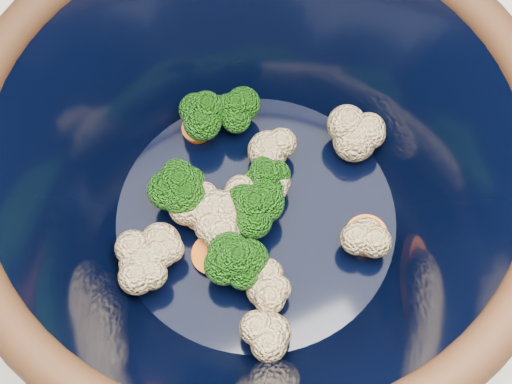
% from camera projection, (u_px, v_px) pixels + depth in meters
% --- Properties ---
extents(counter, '(1.20, 1.20, 0.90)m').
position_uv_depth(counter, '(238.00, 354.00, 0.99)').
color(counter, silver).
rests_on(counter, ground).
extents(mixing_bowl, '(0.44, 0.44, 0.17)m').
position_uv_depth(mixing_bowl, '(256.00, 181.00, 0.49)').
color(mixing_bowl, black).
rests_on(mixing_bowl, counter).
extents(vegetable_pile, '(0.22, 0.21, 0.05)m').
position_uv_depth(vegetable_pile, '(236.00, 198.00, 0.53)').
color(vegetable_pile, '#608442').
rests_on(vegetable_pile, mixing_bowl).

